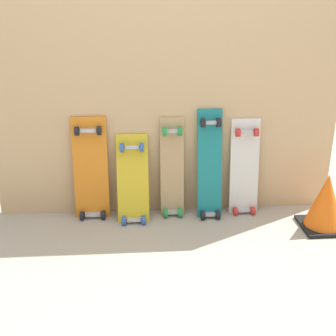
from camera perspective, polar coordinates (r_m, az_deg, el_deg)
name	(u,v)px	position (r m, az deg, el deg)	size (l,w,h in m)	color
ground_plane	(167,212)	(3.27, -0.09, -5.67)	(12.00, 12.00, 0.00)	#A89E8E
plywood_wall_panel	(167,109)	(3.07, -0.19, 7.56)	(2.39, 0.04, 1.51)	tan
skateboard_orange	(91,173)	(3.14, -9.84, -0.61)	(0.24, 0.15, 0.78)	orange
skateboard_yellow	(133,184)	(3.09, -4.51, -2.00)	(0.22, 0.25, 0.66)	gold
skateboard_natural	(172,172)	(3.13, 0.54, -0.49)	(0.17, 0.16, 0.77)	tan
skateboard_teal	(210,169)	(3.12, 5.36, -0.11)	(0.17, 0.21, 0.82)	#197A7F
skateboard_white	(244,171)	(3.22, 9.75, -0.42)	(0.21, 0.15, 0.75)	silver
traffic_cone	(326,202)	(3.16, 19.52, -4.12)	(0.30, 0.30, 0.39)	black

